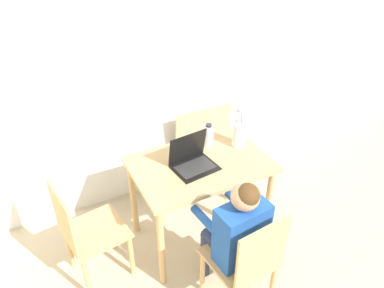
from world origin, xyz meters
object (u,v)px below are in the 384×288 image
person_seated (237,229)px  flower_vase (239,133)px  laptop (192,159)px  chair_occupied (246,262)px  chair_spare (86,233)px  water_bottle (209,135)px

person_seated → flower_vase: 0.81m
flower_vase → laptop: bearing=-170.7°
chair_occupied → flower_vase: bearing=-123.6°
chair_spare → laptop: size_ratio=2.58×
chair_spare → laptop: bearing=-99.7°
chair_occupied → laptop: laptop is taller
chair_occupied → chair_spare: size_ratio=1.00×
chair_occupied → flower_vase: (0.41, 0.77, 0.43)m
chair_occupied → flower_vase: 0.97m
chair_spare → flower_vase: (1.26, 0.06, 0.43)m
laptop → chair_spare: bearing=172.5°
person_seated → water_bottle: 0.83m
chair_spare → flower_vase: bearing=-96.3°
laptop → water_bottle: (0.24, 0.19, 0.03)m
person_seated → water_bottle: (0.22, 0.77, 0.20)m
chair_spare → water_bottle: water_bottle is taller
chair_spare → water_bottle: 1.14m
chair_occupied → flower_vase: flower_vase is taller
water_bottle → laptop: bearing=-142.0°
chair_occupied → chair_spare: 1.11m
person_seated → chair_occupied: bearing=90.0°
chair_spare → laptop: laptop is taller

